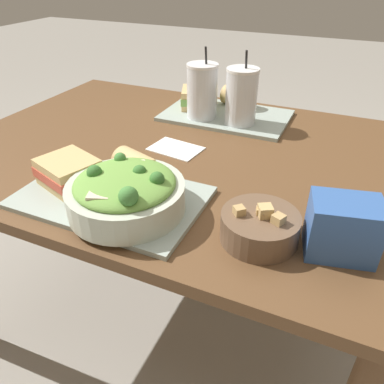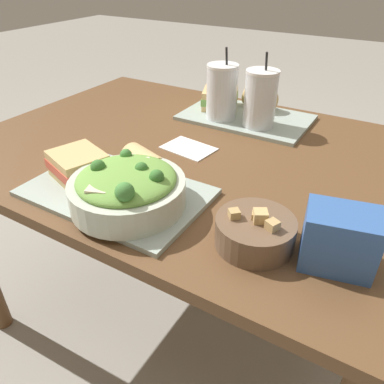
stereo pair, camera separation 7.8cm
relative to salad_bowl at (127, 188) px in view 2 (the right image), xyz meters
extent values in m
plane|color=gray|center=(-0.05, 0.33, -0.77)|extent=(12.00, 12.00, 0.00)
cube|color=brown|center=(-0.05, 0.33, -0.07)|extent=(1.27, 0.94, 0.03)
cylinder|color=brown|center=(-0.63, 0.74, -0.43)|extent=(0.06, 0.06, 0.68)
cube|color=#99A89E|center=(-0.06, 0.03, -0.05)|extent=(0.42, 0.26, 0.01)
cube|color=#99A89E|center=(0.00, 0.61, -0.05)|extent=(0.42, 0.26, 0.01)
cylinder|color=beige|center=(0.00, 0.00, -0.01)|extent=(0.25, 0.25, 0.06)
ellipsoid|color=#6B9E42|center=(0.00, 0.00, 0.02)|extent=(0.21, 0.21, 0.04)
sphere|color=#427F38|center=(-0.05, 0.06, 0.04)|extent=(0.03, 0.03, 0.03)
sphere|color=#38702D|center=(0.02, 0.03, 0.04)|extent=(0.03, 0.03, 0.03)
sphere|color=#427F38|center=(0.05, -0.07, 0.04)|extent=(0.04, 0.04, 0.04)
sphere|color=#38702D|center=(0.07, 0.01, 0.04)|extent=(0.03, 0.03, 0.03)
sphere|color=#38702D|center=(-0.06, -0.02, 0.04)|extent=(0.03, 0.03, 0.03)
cube|color=beige|center=(0.00, 0.05, 0.03)|extent=(0.06, 0.07, 0.01)
cube|color=beige|center=(-0.01, -0.06, 0.03)|extent=(0.06, 0.06, 0.01)
cylinder|color=brown|center=(0.28, 0.03, -0.03)|extent=(0.15, 0.15, 0.06)
cylinder|color=#5B2D19|center=(0.28, 0.03, 0.00)|extent=(0.14, 0.14, 0.01)
cube|color=tan|center=(0.28, 0.04, 0.01)|extent=(0.02, 0.02, 0.02)
cube|color=tan|center=(0.24, 0.02, 0.01)|extent=(0.03, 0.03, 0.02)
cube|color=tan|center=(0.31, 0.02, 0.01)|extent=(0.03, 0.03, 0.02)
cube|color=tan|center=(0.29, 0.03, 0.01)|extent=(0.03, 0.03, 0.03)
cube|color=tan|center=(0.29, 0.03, 0.01)|extent=(0.02, 0.02, 0.02)
cube|color=tan|center=(-0.18, 0.03, -0.03)|extent=(0.15, 0.14, 0.02)
cube|color=#C64C38|center=(-0.18, 0.03, -0.01)|extent=(0.16, 0.15, 0.02)
cube|color=tan|center=(-0.18, 0.03, 0.01)|extent=(0.15, 0.14, 0.02)
cylinder|color=tan|center=(-0.05, 0.12, -0.01)|extent=(0.13, 0.10, 0.07)
cylinder|color=beige|center=(0.00, 0.11, -0.01)|extent=(0.03, 0.06, 0.06)
cube|color=tan|center=(-0.11, 0.64, -0.03)|extent=(0.15, 0.15, 0.02)
cube|color=#6B9E47|center=(-0.11, 0.64, -0.01)|extent=(0.16, 0.15, 0.02)
cube|color=tan|center=(-0.11, 0.64, 0.01)|extent=(0.15, 0.15, 0.02)
cylinder|color=tan|center=(0.01, 0.71, -0.01)|extent=(0.12, 0.09, 0.07)
cylinder|color=beige|center=(0.06, 0.69, -0.01)|extent=(0.02, 0.06, 0.06)
cylinder|color=silver|center=(-0.06, 0.56, 0.04)|extent=(0.10, 0.10, 0.16)
cylinder|color=black|center=(-0.06, 0.56, 0.03)|extent=(0.09, 0.09, 0.13)
cylinder|color=white|center=(-0.06, 0.56, 0.12)|extent=(0.10, 0.10, 0.01)
cylinder|color=black|center=(-0.05, 0.56, 0.15)|extent=(0.01, 0.02, 0.06)
cylinder|color=silver|center=(0.07, 0.56, 0.04)|extent=(0.10, 0.10, 0.16)
cylinder|color=maroon|center=(0.07, 0.56, 0.03)|extent=(0.09, 0.09, 0.13)
cylinder|color=white|center=(0.07, 0.56, 0.12)|extent=(0.10, 0.10, 0.01)
cylinder|color=black|center=(0.08, 0.56, 0.15)|extent=(0.01, 0.02, 0.06)
cube|color=#335BA3|center=(0.42, 0.06, 0.00)|extent=(0.14, 0.11, 0.11)
cube|color=white|center=(-0.04, 0.32, -0.05)|extent=(0.16, 0.12, 0.00)
camera|label=1|loc=(0.39, -0.54, 0.42)|focal=35.00mm
camera|label=2|loc=(0.46, -0.51, 0.42)|focal=35.00mm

